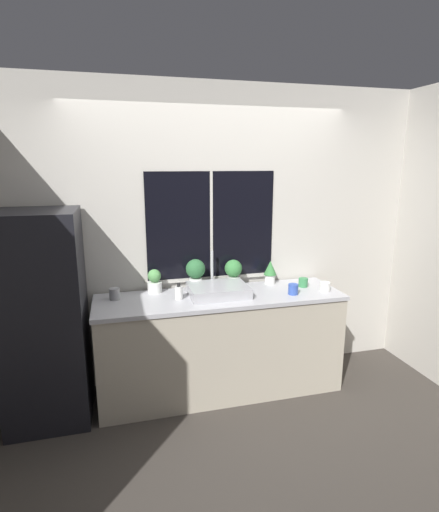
{
  "coord_description": "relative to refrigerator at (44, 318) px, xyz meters",
  "views": [
    {
      "loc": [
        -0.83,
        -2.87,
        2.0
      ],
      "look_at": [
        -0.01,
        0.3,
        1.25
      ],
      "focal_mm": 28.0,
      "sensor_mm": 36.0,
      "label": 1
    }
  ],
  "objects": [
    {
      "name": "ground_plane",
      "position": [
        1.42,
        -0.29,
        -0.84
      ],
      "size": [
        14.0,
        14.0,
        0.0
      ],
      "primitive_type": "plane",
      "color": "#38332D"
    },
    {
      "name": "potted_plant_center_right",
      "position": [
        1.6,
        0.24,
        0.21
      ],
      "size": [
        0.16,
        0.16,
        0.25
      ],
      "color": "white",
      "rests_on": "counter"
    },
    {
      "name": "counter",
      "position": [
        1.42,
        0.01,
        -0.39
      ],
      "size": [
        2.13,
        0.62,
        0.9
      ],
      "color": "#B2A893",
      "rests_on": "ground_plane"
    },
    {
      "name": "potted_plant_far_right",
      "position": [
        1.96,
        0.24,
        0.18
      ],
      "size": [
        0.12,
        0.12,
        0.22
      ],
      "color": "white",
      "rests_on": "counter"
    },
    {
      "name": "wall_right",
      "position": [
        3.42,
        1.21,
        0.51
      ],
      "size": [
        0.06,
        7.0,
        2.7
      ],
      "color": "#BCB7AD",
      "rests_on": "ground_plane"
    },
    {
      "name": "mug_grey",
      "position": [
        0.54,
        0.14,
        0.11
      ],
      "size": [
        0.09,
        0.09,
        0.1
      ],
      "color": "gray",
      "rests_on": "counter"
    },
    {
      "name": "wall_back",
      "position": [
        1.42,
        0.38,
        0.51
      ],
      "size": [
        8.0,
        0.09,
        2.7
      ],
      "color": "#BCB7AD",
      "rests_on": "ground_plane"
    },
    {
      "name": "refrigerator",
      "position": [
        0.0,
        0.0,
        0.0
      ],
      "size": [
        0.61,
        0.66,
        1.67
      ],
      "color": "black",
      "rests_on": "ground_plane"
    },
    {
      "name": "mug_blue",
      "position": [
        2.04,
        -0.11,
        0.11
      ],
      "size": [
        0.09,
        0.09,
        0.09
      ],
      "color": "#3351AD",
      "rests_on": "counter"
    },
    {
      "name": "potted_plant_far_left",
      "position": [
        0.88,
        0.24,
        0.16
      ],
      "size": [
        0.12,
        0.12,
        0.21
      ],
      "color": "white",
      "rests_on": "counter"
    },
    {
      "name": "soap_bottle",
      "position": [
        1.06,
        0.01,
        0.12
      ],
      "size": [
        0.06,
        0.06,
        0.14
      ],
      "color": "white",
      "rests_on": "counter"
    },
    {
      "name": "potted_plant_center_left",
      "position": [
        1.25,
        0.24,
        0.22
      ],
      "size": [
        0.17,
        0.17,
        0.28
      ],
      "color": "white",
      "rests_on": "counter"
    },
    {
      "name": "sink",
      "position": [
        1.4,
        0.03,
        0.11
      ],
      "size": [
        0.5,
        0.44,
        0.35
      ],
      "color": "#ADADB2",
      "rests_on": "counter"
    },
    {
      "name": "mug_white",
      "position": [
        2.35,
        -0.1,
        0.1
      ],
      "size": [
        0.09,
        0.09,
        0.08
      ],
      "color": "white",
      "rests_on": "counter"
    },
    {
      "name": "mug_green",
      "position": [
        2.22,
        0.06,
        0.1
      ],
      "size": [
        0.08,
        0.08,
        0.08
      ],
      "color": "#38844C",
      "rests_on": "counter"
    }
  ]
}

